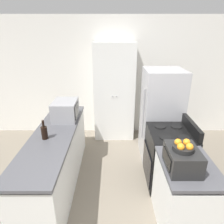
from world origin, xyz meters
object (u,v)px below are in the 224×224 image
microwave (65,110)px  toaster_oven (182,159)px  pantry_cabinet (114,93)px  fruit_bowl (183,147)px  wine_bottle (44,132)px  refrigerator (161,115)px  stove (168,157)px

microwave → toaster_oven: microwave is taller
pantry_cabinet → fruit_bowl: size_ratio=9.41×
fruit_bowl → wine_bottle: bearing=158.5°
toaster_oven → pantry_cabinet: bearing=106.6°
microwave → wine_bottle: size_ratio=1.77×
pantry_cabinet → refrigerator: bearing=-42.1°
pantry_cabinet → toaster_oven: pantry_cabinet is taller
toaster_oven → wine_bottle: bearing=159.1°
microwave → toaster_oven: size_ratio=1.18×
stove → microwave: (-1.67, 0.48, 0.60)m
refrigerator → fruit_bowl: size_ratio=7.58×
refrigerator → microwave: 1.72m
wine_bottle → pantry_cabinet: bearing=60.3°
pantry_cabinet → refrigerator: size_ratio=1.24×
pantry_cabinet → wine_bottle: 1.98m
toaster_oven → stove: bearing=81.3°
stove → pantry_cabinet: bearing=118.7°
stove → fruit_bowl: (-0.14, -0.86, 0.72)m
fruit_bowl → refrigerator: bearing=84.4°
microwave → fruit_bowl: (1.52, -1.34, 0.12)m
wine_bottle → toaster_oven: bearing=-20.9°
wine_bottle → toaster_oven: 1.81m
pantry_cabinet → stove: (0.84, -1.52, -0.59)m
wine_bottle → fruit_bowl: size_ratio=1.25×
stove → fruit_bowl: bearing=-99.5°
pantry_cabinet → stove: size_ratio=1.99×
fruit_bowl → toaster_oven: bearing=47.9°
stove → toaster_oven: size_ratio=2.52×
pantry_cabinet → wine_bottle: pantry_cabinet is taller
refrigerator → wine_bottle: 2.07m
wine_bottle → microwave: bearing=77.5°
pantry_cabinet → toaster_oven: 2.47m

